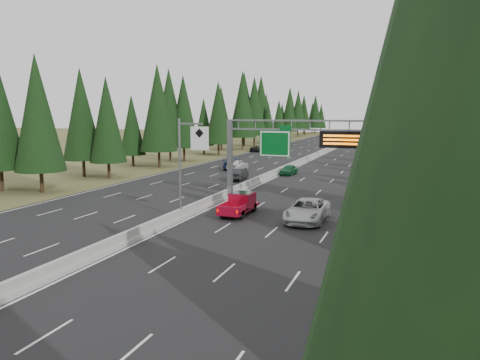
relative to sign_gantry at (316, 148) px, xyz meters
The scene contains 19 objects.
road 46.29m from the sign_gantry, 101.18° to the left, with size 32.00×260.00×0.08m, color black.
shoulder_right 46.28m from the sign_gantry, 78.86° to the left, with size 3.60×260.00×0.06m, color olive.
shoulder_left 52.70m from the sign_gantry, 120.63° to the left, with size 3.60×260.00×0.06m, color #434620.
median_barrier 46.25m from the sign_gantry, 101.18° to the left, with size 0.70×260.00×0.85m.
sign_gantry is the anchor object (origin of this frame).
hov_sign_pole 12.96m from the sign_gantry, 130.04° to the right, with size 2.80×0.50×8.00m.
tree_row_right 32.59m from the sign_gantry, 66.01° to the left, with size 12.64×242.81×18.91m.
tree_row_left 46.97m from the sign_gantry, 131.28° to the left, with size 11.75×245.93×18.84m.
silver_minivan 8.37m from the sign_gantry, 83.96° to the right, with size 2.86×6.21×1.72m, color silver.
red_pickup 9.12m from the sign_gantry, 129.31° to the right, with size 1.91×5.35×1.74m.
car_ahead_green 21.21m from the sign_gantry, 110.97° to the left, with size 1.62×4.03×1.37m, color #13572B.
car_ahead_dkred 40.58m from the sign_gantry, 82.04° to the left, with size 1.62×4.66×1.53m, color #63110E.
car_ahead_dkgrey 39.65m from the sign_gantry, 82.50° to the left, with size 1.86×4.57×1.32m, color black.
car_ahead_white 89.70m from the sign_gantry, 93.07° to the left, with size 2.42×5.25×1.46m, color silver.
car_ahead_far 114.16m from the sign_gantry, 93.59° to the left, with size 1.82×4.52×1.54m, color black.
car_onc_near 17.95m from the sign_gantry, 134.60° to the left, with size 1.55×4.44×1.46m, color black.
car_onc_blue 28.84m from the sign_gantry, 125.99° to the left, with size 2.26×5.55×1.61m, color navy.
car_onc_white 27.20m from the sign_gantry, 125.90° to the left, with size 1.91×4.75×1.62m, color silver.
car_onc_far 59.61m from the sign_gantry, 113.20° to the left, with size 2.22×4.81×1.34m, color black.
Camera 1 is at (17.00, -7.77, 8.54)m, focal length 35.00 mm.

